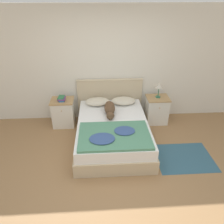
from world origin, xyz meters
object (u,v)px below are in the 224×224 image
Objects in this scene: pillow_left at (97,102)px; dog at (110,109)px; table_lamp at (159,86)px; book_stack at (62,99)px; bed at (113,132)px; pillow_right at (123,101)px; nightstand_right at (157,110)px; nightstand_left at (63,112)px.

dog is at bearing -60.00° from pillow_left.
pillow_left is 1.42m from table_lamp.
dog is at bearing -21.12° from book_stack.
bed is at bearing -145.45° from table_lamp.
pillow_right is (0.30, 0.76, 0.32)m from bed.
nightstand_right is at bearing -2.24° from pillow_right.
pillow_left and pillow_right have the same top height.
nightstand_right is 2.18m from book_stack.
table_lamp is (0.78, -0.02, 0.34)m from pillow_right.
book_stack is (-2.15, -0.01, 0.36)m from nightstand_right.
nightstand_left is 2.82× the size of book_stack.
dog is 1.93× the size of table_lamp.
nightstand_right is at bearing -1.27° from pillow_left.
dog reaches higher than pillow_left.
dog is at bearing -159.67° from nightstand_right.
bed is 3.14× the size of nightstand_right.
nightstand_left is 0.36m from book_stack.
pillow_right is 0.85m from table_lamp.
bed is 1.47m from table_lamp.
book_stack reaches higher than bed.
bed is 3.66× the size of pillow_right.
book_stack reaches higher than nightstand_left.
bed is 0.87m from pillow_left.
bed is 1.30m from nightstand_right.
book_stack is at bearing -178.20° from pillow_right.
pillow_right is at bearing 53.01° from dog.
dog is (0.26, -0.44, 0.04)m from pillow_left.
pillow_left is at bearing 178.73° from nightstand_right.
table_lamp reaches higher than nightstand_left.
table_lamp is (1.37, -0.02, 0.34)m from pillow_left.
pillow_right is at bearing 1.27° from nightstand_left.
nightstand_left reaches higher than bed.
nightstand_right is at bearing 0.34° from book_stack.
nightstand_right is 2.82× the size of book_stack.
table_lamp reaches higher than pillow_left.
nightstand_right reaches higher than pillow_left.
dog is 2.98× the size of book_stack.
pillow_left is at bearing 120.00° from dog.
nightstand_right is at bearing -90.00° from table_lamp.
bed is 3.14× the size of nightstand_left.
dog reaches higher than bed.
table_lamp is at bearing 34.55° from bed.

